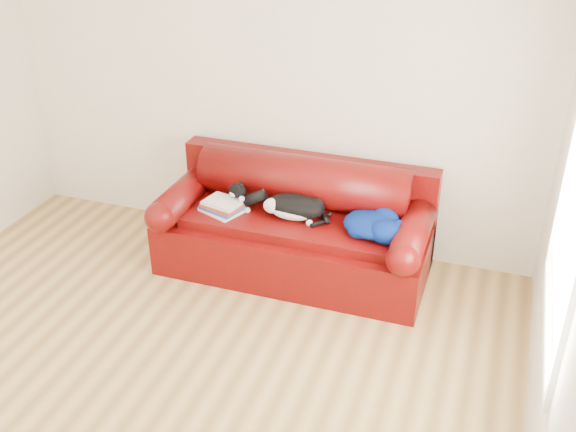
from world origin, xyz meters
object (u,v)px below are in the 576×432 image
at_px(cat, 294,207).
at_px(blanket, 374,224).
at_px(sofa_base, 294,244).
at_px(book_stack, 223,206).

height_order(cat, blanket, cat).
distance_m(sofa_base, blanket, 0.72).
relative_size(sofa_base, cat, 3.18).
distance_m(sofa_base, cat, 0.35).
xyz_separation_m(book_stack, cat, (0.56, 0.09, 0.04)).
height_order(sofa_base, cat, cat).
relative_size(book_stack, cat, 0.56).
distance_m(sofa_base, book_stack, 0.64).
bearing_deg(book_stack, sofa_base, 13.37).
bearing_deg(blanket, cat, 178.57).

